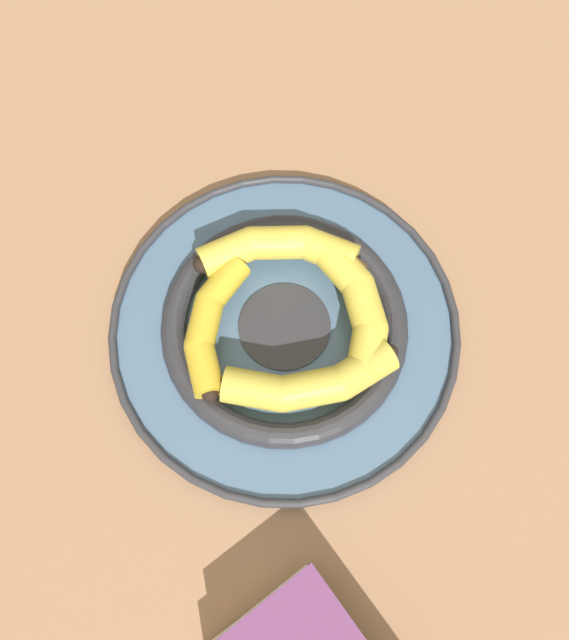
% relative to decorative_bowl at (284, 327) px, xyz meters
% --- Properties ---
extents(ground_plane, '(2.80, 2.80, 0.00)m').
position_rel_decorative_bowl_xyz_m(ground_plane, '(-0.01, 0.02, -0.02)').
color(ground_plane, '#A87A56').
extents(decorative_bowl, '(0.39, 0.39, 0.04)m').
position_rel_decorative_bowl_xyz_m(decorative_bowl, '(0.00, 0.00, 0.00)').
color(decorative_bowl, slate).
rests_on(decorative_bowl, ground_plane).
extents(banana_a, '(0.12, 0.18, 0.04)m').
position_rel_decorative_bowl_xyz_m(banana_a, '(0.07, -0.03, 0.04)').
color(banana_a, gold).
rests_on(banana_a, decorative_bowl).
extents(banana_b, '(0.16, 0.10, 0.04)m').
position_rel_decorative_bowl_xyz_m(banana_b, '(0.05, 0.06, 0.04)').
color(banana_b, yellow).
rests_on(banana_b, decorative_bowl).
extents(banana_c, '(0.14, 0.16, 0.04)m').
position_rel_decorative_bowl_xyz_m(banana_c, '(-0.06, 0.04, 0.04)').
color(banana_c, yellow).
rests_on(banana_c, decorative_bowl).
extents(banana_d, '(0.12, 0.14, 0.03)m').
position_rel_decorative_bowl_xyz_m(banana_d, '(-0.04, -0.06, 0.04)').
color(banana_d, gold).
rests_on(banana_d, decorative_bowl).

